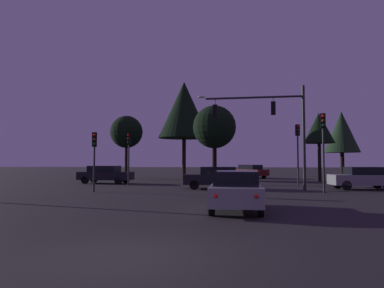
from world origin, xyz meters
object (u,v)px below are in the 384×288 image
(tree_left_far, at_px, (342,132))
(tree_right_cluster, at_px, (184,110))
(traffic_light_corner_left, at_px, (94,149))
(car_crossing_left, at_px, (362,178))
(traffic_signal_mast_arm, at_px, (272,119))
(car_crossing_right, at_px, (216,177))
(traffic_light_median, at_px, (298,142))
(tree_behind_sign, at_px, (126,132))
(car_far_lane, at_px, (105,174))
(car_parked_lot, at_px, (250,171))
(car_nearside_lane, at_px, (236,190))
(tree_lot_edge, at_px, (319,128))
(traffic_light_far_side, at_px, (323,137))
(traffic_light_corner_right, at_px, (129,148))
(tree_center_horizon, at_px, (214,127))

(tree_left_far, bearing_deg, tree_right_cluster, -155.32)
(traffic_light_corner_left, height_order, car_crossing_left, traffic_light_corner_left)
(traffic_signal_mast_arm, bearing_deg, car_crossing_right, 174.96)
(traffic_signal_mast_arm, height_order, traffic_light_median, traffic_signal_mast_arm)
(traffic_light_median, distance_m, tree_behind_sign, 19.30)
(car_far_lane, distance_m, tree_behind_sign, 9.73)
(traffic_signal_mast_arm, bearing_deg, car_parked_lot, 92.46)
(car_nearside_lane, bearing_deg, traffic_light_median, 71.00)
(tree_behind_sign, xyz_separation_m, tree_left_far, (25.07, 6.55, 0.32))
(car_nearside_lane, xyz_separation_m, tree_left_far, (13.19, 30.33, 4.69))
(traffic_light_corner_left, distance_m, car_far_lane, 8.45)
(tree_behind_sign, distance_m, tree_lot_edge, 20.26)
(traffic_signal_mast_arm, distance_m, tree_right_cluster, 14.33)
(car_nearside_lane, distance_m, tree_left_far, 33.40)
(car_far_lane, height_order, tree_left_far, tree_left_far)
(traffic_light_corner_left, height_order, traffic_light_far_side, traffic_light_far_side)
(traffic_light_corner_left, bearing_deg, car_nearside_lane, -39.68)
(traffic_light_median, bearing_deg, traffic_light_corner_right, -172.73)
(car_nearside_lane, relative_size, tree_behind_sign, 0.61)
(traffic_light_corner_right, relative_size, car_parked_lot, 0.90)
(tree_left_far, relative_size, tree_right_cluster, 0.78)
(traffic_signal_mast_arm, bearing_deg, tree_center_horizon, 126.24)
(car_parked_lot, xyz_separation_m, tree_behind_sign, (-13.70, -2.40, 4.38))
(traffic_light_median, xyz_separation_m, car_nearside_lane, (-5.07, -14.73, -2.61))
(tree_lot_edge, bearing_deg, car_crossing_left, -87.10)
(traffic_light_median, relative_size, tree_right_cluster, 0.47)
(car_parked_lot, bearing_deg, traffic_light_corner_right, -127.51)
(traffic_light_corner_right, distance_m, tree_left_far, 27.69)
(tree_behind_sign, distance_m, tree_left_far, 25.92)
(car_crossing_left, xyz_separation_m, tree_right_cluster, (-13.68, 10.94, 6.48))
(traffic_light_corner_right, xyz_separation_m, tree_behind_sign, (-3.61, 10.75, 2.23))
(traffic_light_corner_right, distance_m, car_nearside_lane, 15.58)
(traffic_light_median, distance_m, tree_left_far, 17.71)
(car_crossing_left, distance_m, tree_left_far, 20.44)
(car_crossing_left, bearing_deg, tree_lot_edge, 92.90)
(traffic_light_far_side, bearing_deg, tree_right_cluster, 126.68)
(traffic_light_median, relative_size, traffic_light_far_side, 1.01)
(car_crossing_right, bearing_deg, traffic_light_far_side, -20.48)
(car_crossing_left, distance_m, car_parked_lot, 16.63)
(traffic_light_far_side, xyz_separation_m, car_parked_lot, (-3.48, 18.23, -2.56))
(traffic_light_median, bearing_deg, car_parked_lot, 105.86)
(traffic_light_median, relative_size, car_crossing_right, 1.06)
(car_far_lane, bearing_deg, car_crossing_right, -25.96)
(car_parked_lot, relative_size, tree_behind_sign, 0.66)
(car_parked_lot, bearing_deg, traffic_light_median, -74.14)
(car_nearside_lane, distance_m, tree_lot_edge, 22.34)
(traffic_signal_mast_arm, height_order, car_nearside_lane, traffic_signal_mast_arm)
(tree_center_horizon, height_order, tree_right_cluster, tree_right_cluster)
(traffic_light_median, distance_m, car_crossing_right, 8.09)
(traffic_light_corner_right, distance_m, tree_lot_edge, 18.07)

